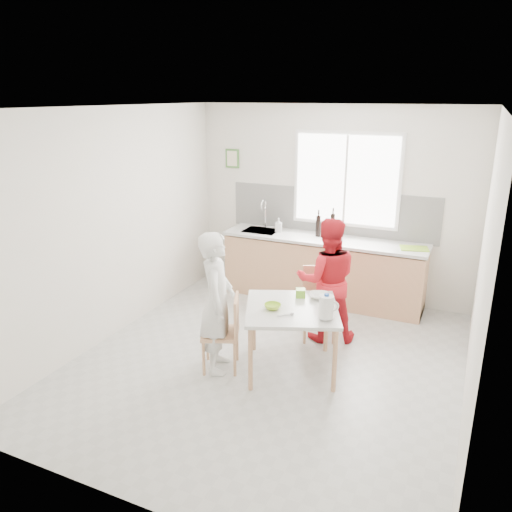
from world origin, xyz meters
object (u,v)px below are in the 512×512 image
Objects in this scene: chair_far at (318,299)px; bowl_white at (319,296)px; dining_table at (292,314)px; chair_left at (226,330)px; person_red at (327,280)px; bowl_green at (273,306)px; wine_bottle_b at (318,226)px; milk_jug at (327,307)px; wine_bottle_a at (333,225)px; person_white at (217,303)px.

chair_far is 0.63m from bowl_white.
dining_table is 1.48× the size of chair_left.
bowl_green is (-0.29, -0.97, 0.00)m from person_red.
chair_left is 1.32m from chair_far.
wine_bottle_b is (-0.56, 1.69, 0.32)m from bowl_white.
dining_table is 0.87m from person_red.
chair_left reaches higher than bowl_green.
dining_table is at bearing -79.52° from wine_bottle_b.
bowl_green is 0.69× the size of milk_jug.
bowl_white is 0.85× the size of milk_jug.
milk_jug is 2.32m from wine_bottle_b.
person_red is 8.64× the size of bowl_green.
wine_bottle_a is 0.21m from wine_bottle_b.
person_red is 1.32m from wine_bottle_b.
wine_bottle_b is at bearing 95.56° from bowl_green.
chair_far is at bearing -40.59° from person_red.
dining_table is 3.82× the size of wine_bottle_a.
person_white is at bearing -157.75° from dining_table.
wine_bottle_a is at bearing 102.09° from bowl_white.
milk_jug is at bearing -18.77° from dining_table.
milk_jug is 2.37m from wine_bottle_a.
bowl_green is (-0.17, -0.12, 0.10)m from dining_table.
chair_left is at bearing -157.75° from dining_table.
dining_table is 4.07× the size of wine_bottle_b.
wine_bottle_a is at bearing 95.39° from dining_table.
person_white is at bearing -101.93° from wine_bottle_a.
dining_table is 0.23m from bowl_green.
milk_jug is at bearing -1.60° from bowl_green.
person_red is at bearing 73.64° from bowl_green.
chair_left is at bearing 33.54° from person_red.
wine_bottle_a is (-0.39, 1.80, 0.33)m from bowl_white.
chair_far is 1.06m from bowl_green.
person_white reaches higher than dining_table.
bowl_white is (0.82, 0.61, 0.29)m from chair_left.
person_red is (0.84, 1.15, -0.01)m from person_white.
bowl_green is (-0.18, -1.01, 0.28)m from chair_far.
chair_far is (0.02, 0.89, -0.17)m from dining_table.
chair_far is 0.29m from person_red.
dining_table is 0.40m from bowl_white.
milk_jug is at bearing -75.08° from wine_bottle_a.
wine_bottle_b is at bearing 87.56° from milk_jug.
bowl_white is 0.67× the size of wine_bottle_a.
wine_bottle_b is at bearing 108.32° from bowl_white.
bowl_white is 0.71× the size of wine_bottle_b.
wine_bottle_a reaches higher than dining_table.
milk_jug is (0.39, -1.02, 0.38)m from chair_far.
dining_table is 0.90m from chair_far.
person_white is at bearing -98.36° from wine_bottle_b.
chair_far is 2.68× the size of wine_bottle_a.
bowl_green is 0.54× the size of wine_bottle_a.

